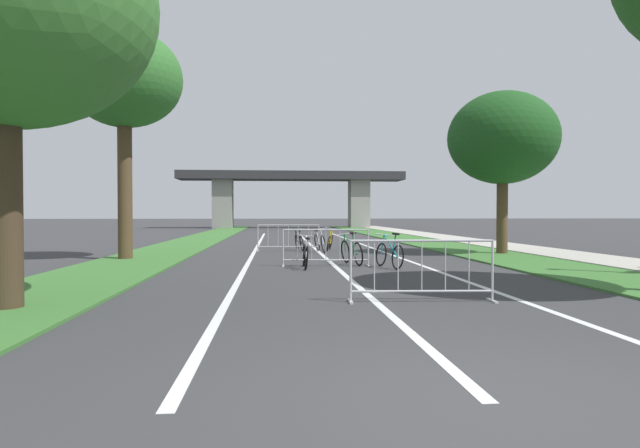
{
  "coord_description": "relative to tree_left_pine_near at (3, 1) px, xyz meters",
  "views": [
    {
      "loc": [
        -1.67,
        -4.0,
        1.49
      ],
      "look_at": [
        0.9,
        26.65,
        0.88
      ],
      "focal_mm": 29.95,
      "sensor_mm": 36.0,
      "label": 1
    }
  ],
  "objects": [
    {
      "name": "ground_plane",
      "position": [
        5.78,
        -4.5,
        -4.7
      ],
      "size": [
        300.0,
        300.0,
        0.0
      ],
      "primitive_type": "plane",
      "color": "#333335"
    },
    {
      "name": "grass_verge_left",
      "position": [
        -0.13,
        20.78,
        -4.68
      ],
      "size": [
        2.77,
        61.8,
        0.05
      ],
      "primitive_type": "cube",
      "color": "#386B2D",
      "rests_on": "ground"
    },
    {
      "name": "grass_verge_right",
      "position": [
        11.69,
        20.78,
        -4.68
      ],
      "size": [
        2.77,
        61.8,
        0.05
      ],
      "primitive_type": "cube",
      "color": "#386B2D",
      "rests_on": "ground"
    },
    {
      "name": "sidewalk_path_right",
      "position": [
        14.26,
        20.78,
        -4.66
      ],
      "size": [
        2.38,
        61.8,
        0.08
      ],
      "primitive_type": "cube",
      "color": "#ADA89E",
      "rests_on": "ground"
    },
    {
      "name": "lane_stripe_center",
      "position": [
        5.78,
        13.38,
        -4.7
      ],
      "size": [
        0.14,
        35.75,
        0.01
      ],
      "primitive_type": "cube",
      "color": "silver",
      "rests_on": "ground"
    },
    {
      "name": "lane_stripe_right_lane",
      "position": [
        8.27,
        13.38,
        -4.7
      ],
      "size": [
        0.14,
        35.75,
        0.01
      ],
      "primitive_type": "cube",
      "color": "silver",
      "rests_on": "ground"
    },
    {
      "name": "lane_stripe_left_lane",
      "position": [
        3.29,
        13.38,
        -4.7
      ],
      "size": [
        0.14,
        35.75,
        0.01
      ],
      "primitive_type": "cube",
      "color": "silver",
      "rests_on": "ground"
    },
    {
      "name": "overpass_bridge",
      "position": [
        5.78,
        46.57,
        -0.48
      ],
      "size": [
        23.03,
        3.8,
        5.77
      ],
      "color": "#2D2D30",
      "rests_on": "ground"
    },
    {
      "name": "tree_left_pine_near",
      "position": [
        0.0,
        0.0,
        0.0
      ],
      "size": [
        4.57,
        4.57,
        6.68
      ],
      "color": "#3D2D1E",
      "rests_on": "ground"
    },
    {
      "name": "tree_left_cypress_far",
      "position": [
        -0.68,
        8.99,
        1.01
      ],
      "size": [
        3.65,
        3.65,
        7.34
      ],
      "color": "#4C3823",
      "rests_on": "ground"
    },
    {
      "name": "tree_right_maple_mid",
      "position": [
        12.3,
        10.18,
        -0.51
      ],
      "size": [
        3.92,
        3.92,
        5.88
      ],
      "color": "#4C3823",
      "rests_on": "ground"
    },
    {
      "name": "crowd_barrier_nearest",
      "position": [
        6.56,
        0.25,
        -4.18
      ],
      "size": [
        2.48,
        0.58,
        1.05
      ],
      "rotation": [
        0.0,
        0.0,
        -0.06
      ],
      "color": "#ADADB2",
      "rests_on": "ground"
    },
    {
      "name": "crowd_barrier_second",
      "position": [
        5.52,
        6.38,
        -4.18
      ],
      "size": [
        2.47,
        0.55,
        1.05
      ],
      "rotation": [
        0.0,
        0.0,
        -0.04
      ],
      "color": "#ADADB2",
      "rests_on": "ground"
    },
    {
      "name": "crowd_barrier_third",
      "position": [
        4.62,
        12.51,
        -4.18
      ],
      "size": [
        2.47,
        0.53,
        1.05
      ],
      "rotation": [
        0.0,
        0.0,
        -0.04
      ],
      "color": "#ADADB2",
      "rests_on": "ground"
    },
    {
      "name": "bicycle_silver_0",
      "position": [
        4.92,
        5.95,
        -4.35
      ],
      "size": [
        0.44,
        1.61,
        0.9
      ],
      "rotation": [
        0.0,
        0.0,
        -0.0
      ],
      "color": "black",
      "rests_on": "ground"
    },
    {
      "name": "bicycle_black_1",
      "position": [
        5.06,
        13.09,
        -4.36
      ],
      "size": [
        0.57,
        1.69,
        0.85
      ],
      "rotation": [
        0.0,
        0.0,
        0.14
      ],
      "color": "black",
      "rests_on": "ground"
    },
    {
      "name": "bicycle_green_2",
      "position": [
        6.32,
        6.9,
        -4.33
      ],
      "size": [
        0.64,
        1.68,
        0.95
      ],
      "rotation": [
        0.0,
        0.0,
        0.23
      ],
      "color": "black",
      "rests_on": "ground"
    },
    {
      "name": "bicycle_white_3",
      "position": [
        5.82,
        11.94,
        -4.33
      ],
      "size": [
        0.46,
        1.71,
        0.95
      ],
      "rotation": [
        0.0,
        0.0,
        3.3
      ],
      "color": "black",
      "rests_on": "ground"
    },
    {
      "name": "bicycle_yellow_4",
      "position": [
        6.31,
        12.91,
        -4.34
      ],
      "size": [
        0.53,
        1.64,
        0.95
      ],
      "rotation": [
        0.0,
        0.0,
        2.94
      ],
      "color": "black",
      "rests_on": "ground"
    },
    {
      "name": "bicycle_teal_5",
      "position": [
        7.22,
        5.87,
        -4.33
      ],
      "size": [
        0.58,
        1.65,
        0.96
      ],
      "rotation": [
        0.0,
        0.0,
        0.25
      ],
      "color": "black",
      "rests_on": "ground"
    }
  ]
}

